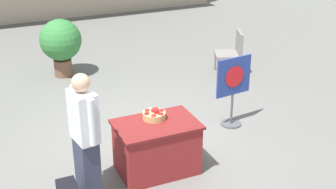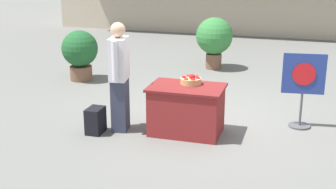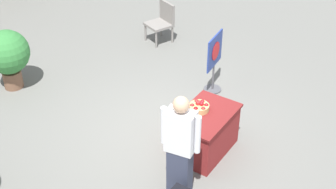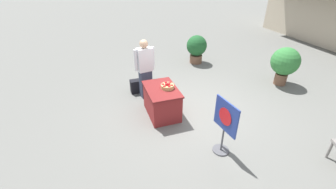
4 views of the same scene
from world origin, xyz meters
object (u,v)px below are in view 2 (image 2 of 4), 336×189
Objects in this scene: display_table at (186,110)px; backpack at (95,120)px; poster_board at (303,86)px; potted_plant_far_right at (214,38)px; person_visitor at (119,76)px; apple_basket at (191,80)px; potted_plant_far_left at (80,52)px.

display_table is 2.81× the size of backpack.
poster_board is 0.98× the size of potted_plant_far_right.
display_table is 0.67× the size of person_visitor.
poster_board is at bearing -58.34° from potted_plant_far_right.
poster_board is at bearing 20.65° from apple_basket.
person_visitor is at bearing -52.03° from potted_plant_far_left.
person_visitor is 0.81m from backpack.
display_table is at bearing -84.47° from potted_plant_far_right.
person_visitor reaches higher than potted_plant_far_left.
potted_plant_far_right is (0.98, 4.74, 0.56)m from backpack.
potted_plant_far_right is at bearing 35.40° from potted_plant_far_left.
poster_board reaches higher than backpack.
display_table is 0.93× the size of potted_plant_far_right.
apple_basket is 0.29× the size of potted_plant_far_left.
display_table is 0.94× the size of poster_board.
poster_board is 1.11× the size of potted_plant_far_left.
person_visitor is at bearing -77.66° from poster_board.
potted_plant_far_left reaches higher than backpack.
backpack is 0.33× the size of potted_plant_far_right.
potted_plant_far_right is 3.28m from potted_plant_far_left.
apple_basket is at bearing -75.97° from poster_board.
person_visitor reaches higher than potted_plant_far_right.
backpack is at bearing -158.26° from apple_basket.
backpack is at bearing -152.23° from person_visitor.
person_visitor reaches higher than apple_basket.
display_table is 1.47m from backpack.
person_visitor is 3.29m from potted_plant_far_left.
display_table is at bearing -72.18° from poster_board.
apple_basket is 0.26× the size of potted_plant_far_right.
potted_plant_far_left is at bearing -115.14° from poster_board.
backpack is at bearing -101.72° from potted_plant_far_right.
person_visitor is 2.99m from poster_board.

